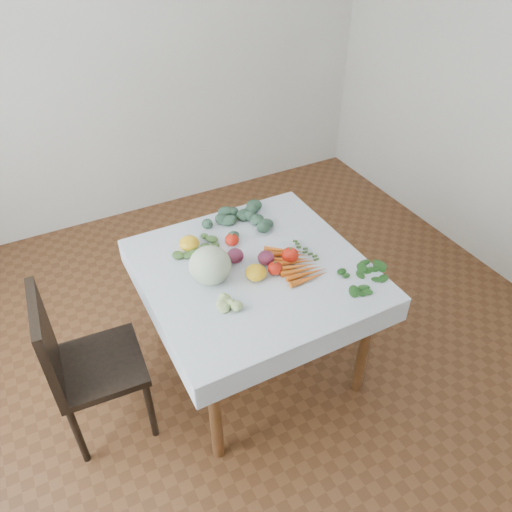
{
  "coord_description": "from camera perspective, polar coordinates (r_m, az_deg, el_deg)",
  "views": [
    {
      "loc": [
        -0.92,
        -1.76,
        2.41
      ],
      "look_at": [
        0.02,
        0.01,
        0.82
      ],
      "focal_mm": 35.0,
      "sensor_mm": 36.0,
      "label": 1
    }
  ],
  "objects": [
    {
      "name": "ground",
      "position": [
        3.12,
        -0.19,
        -12.05
      ],
      "size": [
        4.0,
        4.0,
        0.0
      ],
      "primitive_type": "plane",
      "color": "brown"
    },
    {
      "name": "back_wall",
      "position": [
        4.02,
        -14.65,
        22.02
      ],
      "size": [
        4.0,
        0.04,
        2.7
      ],
      "primitive_type": "cube",
      "color": "silver",
      "rests_on": "ground"
    },
    {
      "name": "table",
      "position": [
        2.65,
        -0.22,
        -3.03
      ],
      "size": [
        1.0,
        1.0,
        0.75
      ],
      "color": "brown",
      "rests_on": "ground"
    },
    {
      "name": "tablecloth",
      "position": [
        2.59,
        -0.23,
        -1.38
      ],
      "size": [
        1.12,
        1.12,
        0.01
      ],
      "primitive_type": "cube",
      "color": "white",
      "rests_on": "table"
    },
    {
      "name": "chair",
      "position": [
        2.59,
        -19.67,
        -11.15
      ],
      "size": [
        0.45,
        0.45,
        0.93
      ],
      "color": "black",
      "rests_on": "ground"
    },
    {
      "name": "cabbage",
      "position": [
        2.46,
        -5.26,
        -1.07
      ],
      "size": [
        0.21,
        0.21,
        0.19
      ],
      "primitive_type": "ellipsoid",
      "rotation": [
        0.0,
        0.0,
        -0.0
      ],
      "color": "#B0C5A5",
      "rests_on": "tablecloth"
    },
    {
      "name": "tomato_a",
      "position": [
        2.72,
        -2.78,
        1.87
      ],
      "size": [
        0.09,
        0.09,
        0.07
      ],
      "primitive_type": "ellipsoid",
      "rotation": [
        0.0,
        0.0,
        -0.16
      ],
      "color": "red",
      "rests_on": "tablecloth"
    },
    {
      "name": "tomato_b",
      "position": [
        2.53,
        2.18,
        -1.4
      ],
      "size": [
        0.08,
        0.08,
        0.07
      ],
      "primitive_type": "ellipsoid",
      "rotation": [
        0.0,
        0.0,
        -0.04
      ],
      "color": "red",
      "rests_on": "tablecloth"
    },
    {
      "name": "tomato_c",
      "position": [
        2.56,
        -3.96,
        -1.05
      ],
      "size": [
        0.09,
        0.09,
        0.06
      ],
      "primitive_type": "ellipsoid",
      "rotation": [
        0.0,
        0.0,
        0.35
      ],
      "color": "red",
      "rests_on": "tablecloth"
    },
    {
      "name": "tomato_d",
      "position": [
        2.61,
        3.92,
        0.13
      ],
      "size": [
        0.11,
        0.11,
        0.08
      ],
      "primitive_type": "ellipsoid",
      "rotation": [
        0.0,
        0.0,
        -0.29
      ],
      "color": "red",
      "rests_on": "tablecloth"
    },
    {
      "name": "heirloom_back",
      "position": [
        2.71,
        -7.65,
        1.46
      ],
      "size": [
        0.13,
        0.13,
        0.08
      ],
      "primitive_type": "ellipsoid",
      "rotation": [
        0.0,
        0.0,
        -0.19
      ],
      "color": "yellow",
      "rests_on": "tablecloth"
    },
    {
      "name": "heirloom_front",
      "position": [
        2.5,
        -0.0,
        -1.9
      ],
      "size": [
        0.13,
        0.13,
        0.08
      ],
      "primitive_type": "ellipsoid",
      "rotation": [
        0.0,
        0.0,
        -0.17
      ],
      "color": "yellow",
      "rests_on": "tablecloth"
    },
    {
      "name": "onion_a",
      "position": [
        2.59,
        1.14,
        -0.22
      ],
      "size": [
        0.11,
        0.11,
        0.08
      ],
      "primitive_type": "ellipsoid",
      "rotation": [
        0.0,
        0.0,
        0.24
      ],
      "color": "#5A193E",
      "rests_on": "tablecloth"
    },
    {
      "name": "onion_b",
      "position": [
        2.6,
        -2.4,
        0.03
      ],
      "size": [
        0.11,
        0.11,
        0.08
      ],
      "primitive_type": "ellipsoid",
      "rotation": [
        0.0,
        0.0,
        -0.23
      ],
      "color": "#5A193E",
      "rests_on": "tablecloth"
    },
    {
      "name": "tomatillo_cluster",
      "position": [
        2.37,
        -2.74,
        -5.18
      ],
      "size": [
        0.14,
        0.11,
        0.04
      ],
      "color": "#A3C06E",
      "rests_on": "tablecloth"
    },
    {
      "name": "carrot_bunch",
      "position": [
        2.59,
        4.6,
        -0.94
      ],
      "size": [
        0.23,
        0.35,
        0.03
      ],
      "color": "#E75919",
      "rests_on": "tablecloth"
    },
    {
      "name": "kale_bunch",
      "position": [
        2.87,
        -1.99,
        3.88
      ],
      "size": [
        0.38,
        0.29,
        0.05
      ],
      "color": "#32523E",
      "rests_on": "tablecloth"
    },
    {
      "name": "basil_bunch",
      "position": [
        2.58,
        12.84,
        -2.41
      ],
      "size": [
        0.29,
        0.23,
        0.01
      ],
      "color": "#1F4F18",
      "rests_on": "tablecloth"
    },
    {
      "name": "dill_bunch",
      "position": [
        2.74,
        -7.03,
        1.26
      ],
      "size": [
        0.27,
        0.19,
        0.03
      ],
      "color": "#547937",
      "rests_on": "tablecloth"
    }
  ]
}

